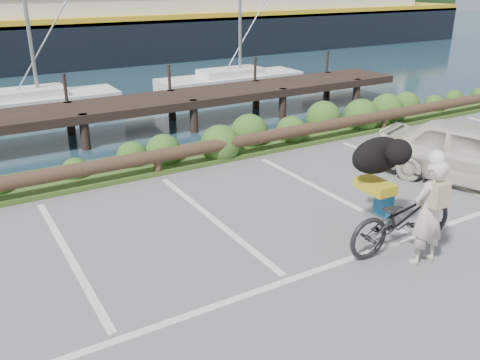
% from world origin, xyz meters
% --- Properties ---
extents(ground, '(72.00, 72.00, 0.00)m').
position_xyz_m(ground, '(0.00, 0.00, 0.00)').
color(ground, '#5E5E61').
extents(vegetation_strip, '(34.00, 1.60, 0.10)m').
position_xyz_m(vegetation_strip, '(0.00, 5.30, 0.05)').
color(vegetation_strip, '#3D5B21').
rests_on(vegetation_strip, ground).
extents(log_rail, '(32.00, 0.30, 0.60)m').
position_xyz_m(log_rail, '(0.00, 4.60, 0.00)').
color(log_rail, '#443021').
rests_on(log_rail, ground).
extents(bicycle, '(2.12, 0.82, 1.10)m').
position_xyz_m(bicycle, '(2.11, -0.54, 0.55)').
color(bicycle, black).
rests_on(bicycle, ground).
extents(cyclist, '(0.63, 0.43, 1.69)m').
position_xyz_m(cyclist, '(2.08, -1.02, 0.85)').
color(cyclist, beige).
rests_on(cyclist, ground).
extents(dog, '(0.56, 1.08, 0.61)m').
position_xyz_m(dog, '(2.13, 0.13, 1.41)').
color(dog, black).
rests_on(dog, bicycle).
extents(parked_car, '(2.83, 4.20, 1.33)m').
position_xyz_m(parked_car, '(5.58, 0.74, 0.66)').
color(parked_car, beige).
rests_on(parked_car, ground).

